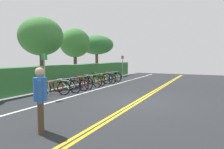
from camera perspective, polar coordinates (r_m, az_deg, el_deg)
ground_plane at (r=8.60m, az=7.48°, el=-7.65°), size 31.91×10.62×0.05m
centre_line_yellow_inner at (r=8.57m, az=8.00°, el=-7.52°), size 28.72×0.10×0.00m
centre_line_yellow_outer at (r=8.62m, az=6.98°, el=-7.44°), size 28.72×0.10×0.00m
bike_lane_stripe_white at (r=10.03m, az=-10.03°, el=-5.76°), size 28.72×0.12×0.00m
bike_rack at (r=13.11m, az=-5.60°, el=-0.77°), size 7.97×0.05×0.74m
bicycle_0 at (r=10.47m, az=-16.06°, el=-3.60°), size 0.60×1.66×0.71m
bicycle_1 at (r=10.91m, az=-12.80°, el=-3.17°), size 0.46×1.81×0.73m
bicycle_2 at (r=11.50m, az=-9.98°, el=-2.84°), size 0.46×1.64×0.68m
bicycle_3 at (r=12.08m, az=-8.33°, el=-2.23°), size 0.69×1.78×0.78m
bicycle_4 at (r=12.79m, az=-5.91°, el=-1.81°), size 0.53×1.77×0.79m
bicycle_5 at (r=13.40m, az=-4.49°, el=-1.67°), size 0.59×1.62×0.71m
bicycle_6 at (r=14.22m, az=-3.21°, el=-1.14°), size 0.61×1.67×0.79m
bicycle_7 at (r=14.72m, az=-1.50°, el=-1.06°), size 0.53×1.71×0.73m
bicycle_8 at (r=15.50m, az=-0.08°, el=-0.70°), size 0.59×1.78×0.76m
bicycle_9 at (r=16.13m, az=0.54°, el=-0.50°), size 0.66×1.63×0.75m
pedestrian at (r=5.16m, az=-19.65°, el=-5.65°), size 0.38×0.37×1.59m
sign_post_near at (r=9.41m, az=-18.59°, el=0.91°), size 0.36×0.06×2.02m
sign_post_far at (r=17.48m, az=2.99°, el=2.83°), size 0.36×0.09×2.06m
hedge_backdrop at (r=15.38m, az=-8.68°, el=0.38°), size 16.92×0.94×1.34m
tree_mid at (r=14.35m, az=-19.47°, el=10.08°), size 2.91×2.91×4.50m
tree_far_right at (r=17.97m, az=-10.44°, el=8.74°), size 2.64×2.64×4.37m
tree_extra at (r=21.34m, az=-4.37°, el=8.32°), size 3.51×3.51×4.19m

